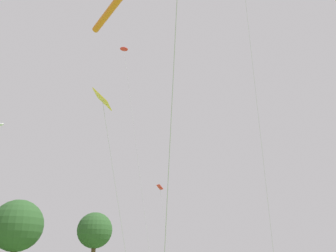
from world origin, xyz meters
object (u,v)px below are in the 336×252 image
Objects in this scene: small_kite_stunt_black at (161,192)px; small_kite_streamer_purple at (125,54)px; small_kite_diamond_red at (103,105)px; small_kite_triangle_green at (0,127)px; tree_oak_left at (95,230)px; tree_oak_right at (17,226)px.

small_kite_streamer_purple is (-3.51, 2.25, 15.60)m from small_kite_stunt_black.
small_kite_triangle_green is at bearing 135.63° from small_kite_diamond_red.
tree_oak_left is at bearing 105.75° from small_kite_diamond_red.
small_kite_triangle_green is 1.26× the size of tree_oak_right.
small_kite_diamond_red is at bearing -111.15° from tree_oak_left.
tree_oak_right is at bearing 173.22° from tree_oak_left.
tree_oak_right reaches higher than small_kite_diamond_red.
small_kite_triangle_green is 31.72m from tree_oak_left.
tree_oak_right is (-7.55, 28.73, -1.36)m from small_kite_stunt_black.
tree_oak_right reaches higher than small_kite_stunt_black.
tree_oak_right is at bearing -66.88° from small_kite_streamer_purple.
small_kite_triangle_green is 1.36× the size of small_kite_diamond_red.
small_kite_triangle_green is at bearing -105.64° from tree_oak_right.
small_kite_triangle_green is 17.96m from small_kite_diamond_red.
small_kite_triangle_green reaches higher than small_kite_diamond_red.
small_kite_diamond_red is 0.92× the size of tree_oak_right.
small_kite_stunt_black is at bearing 62.00° from small_kite_triangle_green.
small_kite_triangle_green reaches higher than small_kite_stunt_black.
small_kite_stunt_black is 27.70m from tree_oak_left.
small_kite_triangle_green reaches higher than tree_oak_left.
small_kite_stunt_black is 0.96× the size of tree_oak_left.
small_kite_streamer_purple is (11.33, -0.46, 10.86)m from small_kite_triangle_green.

